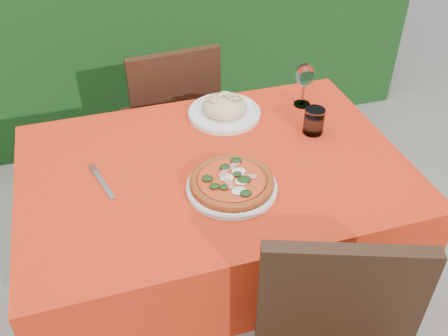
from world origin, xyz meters
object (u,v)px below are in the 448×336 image
object	(u,v)px
water_glass	(314,122)
wine_glass	(305,77)
fork	(104,185)
chair_far	(172,119)
pizza_plate	(232,184)
pasta_plate	(224,109)

from	to	relation	value
water_glass	wine_glass	bearing A→B (deg)	77.56
wine_glass	fork	xyz separation A→B (m)	(-0.79, -0.27, -0.12)
chair_far	pizza_plate	distance (m)	0.87
pizza_plate	fork	world-z (taller)	pizza_plate
wine_glass	fork	distance (m)	0.84
chair_far	pizza_plate	world-z (taller)	chair_far
water_glass	pasta_plate	bearing A→B (deg)	143.72
pasta_plate	wine_glass	xyz separation A→B (m)	(0.31, -0.01, 0.09)
pasta_plate	chair_far	bearing A→B (deg)	107.08
pasta_plate	fork	bearing A→B (deg)	-149.79
fork	wine_glass	bearing A→B (deg)	3.94
chair_far	pizza_plate	bearing A→B (deg)	87.47
chair_far	fork	distance (m)	0.82
chair_far	water_glass	distance (m)	0.78
water_glass	chair_far	bearing A→B (deg)	123.04
pizza_plate	pasta_plate	xyz separation A→B (m)	(0.10, 0.42, 0.00)
water_glass	wine_glass	world-z (taller)	wine_glass
pizza_plate	wine_glass	bearing A→B (deg)	44.02
pizza_plate	wine_glass	distance (m)	0.59
chair_far	wine_glass	bearing A→B (deg)	131.61
chair_far	water_glass	bearing A→B (deg)	118.89
pizza_plate	pasta_plate	bearing A→B (deg)	76.03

